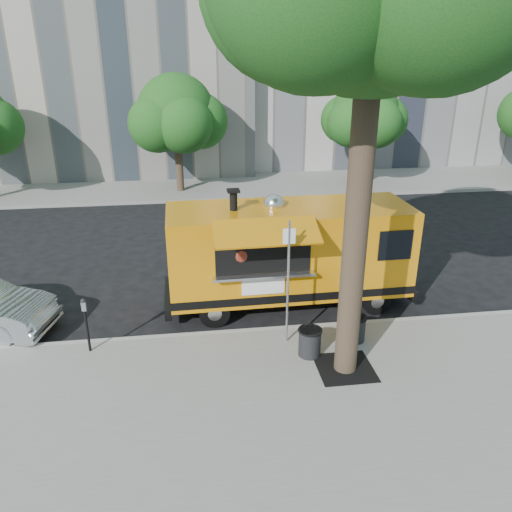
{
  "coord_description": "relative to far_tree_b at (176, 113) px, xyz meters",
  "views": [
    {
      "loc": [
        -0.53,
        -11.54,
        6.54
      ],
      "look_at": [
        1.03,
        0.0,
        1.73
      ],
      "focal_mm": 35.0,
      "sensor_mm": 36.0,
      "label": 1
    }
  ],
  "objects": [
    {
      "name": "sign_post",
      "position": [
        2.55,
        -14.25,
        -1.98
      ],
      "size": [
        0.28,
        0.06,
        3.0
      ],
      "color": "silver",
      "rests_on": "sidewalk"
    },
    {
      "name": "far_tree_b",
      "position": [
        0.0,
        0.0,
        0.0
      ],
      "size": [
        3.6,
        3.6,
        5.5
      ],
      "color": "#33261C",
      "rests_on": "far_sidewalk"
    },
    {
      "name": "trash_bin_left",
      "position": [
        4.17,
        -14.41,
        -3.35
      ],
      "size": [
        0.52,
        0.52,
        0.63
      ],
      "color": "black",
      "rests_on": "sidewalk"
    },
    {
      "name": "far_sidewalk",
      "position": [
        1.0,
        0.8,
        -3.76
      ],
      "size": [
        60.0,
        5.0,
        0.15
      ],
      "primitive_type": "cube",
      "color": "gray",
      "rests_on": "ground"
    },
    {
      "name": "parking_meter",
      "position": [
        -2.0,
        -14.05,
        -2.85
      ],
      "size": [
        0.11,
        0.11,
        1.33
      ],
      "color": "black",
      "rests_on": "sidewalk"
    },
    {
      "name": "trash_bin_right",
      "position": [
        2.95,
        -14.88,
        -3.34
      ],
      "size": [
        0.54,
        0.54,
        0.65
      ],
      "color": "black",
      "rests_on": "sidewalk"
    },
    {
      "name": "food_truck",
      "position": [
        2.97,
        -12.13,
        -2.28
      ],
      "size": [
        6.73,
        3.18,
        3.3
      ],
      "rotation": [
        0.0,
        0.0,
        0.02
      ],
      "color": "orange",
      "rests_on": "ground"
    },
    {
      "name": "far_tree_c",
      "position": [
        9.0,
        -0.3,
        -0.12
      ],
      "size": [
        3.24,
        3.24,
        5.21
      ],
      "color": "#33261C",
      "rests_on": "far_sidewalk"
    },
    {
      "name": "tree_well",
      "position": [
        3.6,
        -15.5,
        -3.68
      ],
      "size": [
        1.2,
        1.2,
        0.02
      ],
      "primitive_type": "cube",
      "color": "black",
      "rests_on": "sidewalk"
    },
    {
      "name": "sidewalk",
      "position": [
        1.0,
        -16.7,
        -3.76
      ],
      "size": [
        60.0,
        6.0,
        0.15
      ],
      "primitive_type": "cube",
      "color": "gray",
      "rests_on": "ground"
    },
    {
      "name": "curb",
      "position": [
        1.0,
        -13.63,
        -3.76
      ],
      "size": [
        60.0,
        0.14,
        0.16
      ],
      "primitive_type": "cube",
      "color": "#999993",
      "rests_on": "ground"
    },
    {
      "name": "ground",
      "position": [
        1.0,
        -12.7,
        -3.83
      ],
      "size": [
        120.0,
        120.0,
        0.0
      ],
      "primitive_type": "plane",
      "color": "black",
      "rests_on": "ground"
    }
  ]
}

